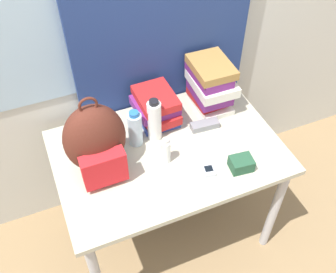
{
  "coord_description": "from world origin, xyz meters",
  "views": [
    {
      "loc": [
        -0.5,
        -0.83,
        2.23
      ],
      "look_at": [
        0.0,
        0.37,
        0.85
      ],
      "focal_mm": 42.0,
      "sensor_mm": 36.0,
      "label": 1
    }
  ],
  "objects": [
    {
      "name": "sports_bottle",
      "position": [
        -0.03,
        0.49,
        0.87
      ],
      "size": [
        0.07,
        0.07,
        0.25
      ],
      "color": "white",
      "rests_on": "desk"
    },
    {
      "name": "water_bottle",
      "position": [
        -0.13,
        0.49,
        0.85
      ],
      "size": [
        0.07,
        0.07,
        0.21
      ],
      "color": "silver",
      "rests_on": "desk"
    },
    {
      "name": "curtain_blue",
      "position": [
        0.14,
        0.78,
        1.25
      ],
      "size": [
        0.96,
        0.04,
        2.5
      ],
      "color": "navy",
      "rests_on": "ground_plane"
    },
    {
      "name": "sunscreen_bottle",
      "position": [
        -0.04,
        0.32,
        0.82
      ],
      "size": [
        0.05,
        0.05,
        0.15
      ],
      "color": "white",
      "rests_on": "desk"
    },
    {
      "name": "sunglasses_case",
      "position": [
        0.24,
        0.45,
        0.77
      ],
      "size": [
        0.15,
        0.07,
        0.04
      ],
      "color": "gray",
      "rests_on": "desk"
    },
    {
      "name": "cell_phone",
      "position": [
        0.13,
        0.18,
        0.76
      ],
      "size": [
        0.07,
        0.09,
        0.02
      ],
      "color": "#B7BCC6",
      "rests_on": "desk"
    },
    {
      "name": "book_stack_center",
      "position": [
        0.34,
        0.6,
        0.9
      ],
      "size": [
        0.21,
        0.28,
        0.28
      ],
      "color": "silver",
      "rests_on": "desk"
    },
    {
      "name": "book_stack_left",
      "position": [
        0.03,
        0.6,
        0.84
      ],
      "size": [
        0.22,
        0.26,
        0.18
      ],
      "color": "navy",
      "rests_on": "desk"
    },
    {
      "name": "backpack",
      "position": [
        -0.34,
        0.4,
        0.93
      ],
      "size": [
        0.29,
        0.26,
        0.43
      ],
      "color": "#512319",
      "rests_on": "desk"
    },
    {
      "name": "wall_back",
      "position": [
        -0.0,
        0.83,
        1.25
      ],
      "size": [
        6.0,
        0.06,
        2.5
      ],
      "color": "beige",
      "rests_on": "ground_plane"
    },
    {
      "name": "camera_pouch",
      "position": [
        0.28,
        0.14,
        0.78
      ],
      "size": [
        0.12,
        0.1,
        0.06
      ],
      "color": "#234C33",
      "rests_on": "desk"
    },
    {
      "name": "desk",
      "position": [
        0.0,
        0.37,
        0.65
      ],
      "size": [
        1.13,
        0.75,
        0.75
      ],
      "color": "#B7B299",
      "rests_on": "ground_plane"
    }
  ]
}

